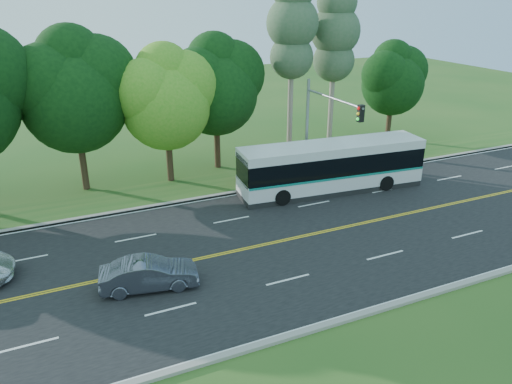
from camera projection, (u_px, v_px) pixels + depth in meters
name	position (u px, v px, depth m)	size (l,w,h in m)	color
ground	(265.00, 245.00, 26.00)	(120.00, 120.00, 0.00)	#25541C
road	(265.00, 245.00, 25.99)	(60.00, 14.00, 0.02)	black
curb_north	(218.00, 195.00, 31.99)	(60.00, 0.30, 0.15)	gray
curb_south	(341.00, 321.00, 19.94)	(60.00, 0.30, 0.15)	gray
grass_verge	(208.00, 186.00, 33.56)	(60.00, 4.00, 0.10)	#25541C
lane_markings	(263.00, 245.00, 25.95)	(57.60, 13.82, 0.00)	gold
tree_row	(111.00, 84.00, 31.70)	(44.70, 9.10, 13.84)	#302315
bougainvillea_hedge	(308.00, 166.00, 35.33)	(9.50, 2.25, 1.50)	maroon
traffic_signal	(322.00, 121.00, 31.25)	(0.42, 6.10, 7.00)	gray
transit_bus	(331.00, 167.00, 32.36)	(12.42, 3.72, 3.20)	silver
sedan	(149.00, 274.00, 21.98)	(1.49, 4.27, 1.41)	#555967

